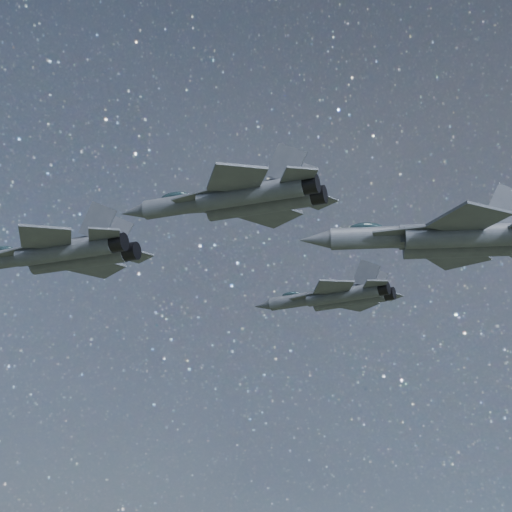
% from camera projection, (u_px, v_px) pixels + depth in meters
% --- Properties ---
extents(jet_lead, '(19.47, 13.80, 4.95)m').
position_uv_depth(jet_lead, '(57.00, 254.00, 75.39)').
color(jet_lead, '#363A43').
extents(jet_left, '(15.09, 10.48, 3.79)m').
position_uv_depth(jet_left, '(335.00, 297.00, 81.96)').
color(jet_left, '#363A43').
extents(jet_right, '(15.88, 11.28, 4.04)m').
position_uv_depth(jet_right, '(238.00, 198.00, 59.43)').
color(jet_right, '#363A43').
extents(jet_slot, '(20.30, 13.89, 5.10)m').
position_uv_depth(jet_slot, '(445.00, 238.00, 68.00)').
color(jet_slot, '#363A43').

